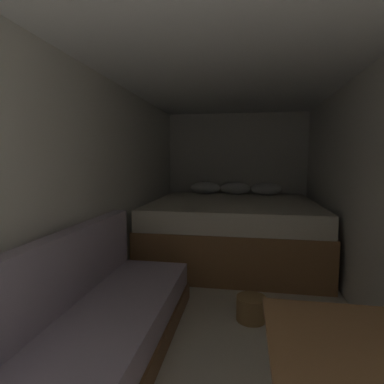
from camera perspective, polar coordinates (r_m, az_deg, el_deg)
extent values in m
plane|color=beige|center=(2.83, 6.05, -21.92)|extent=(7.18, 7.18, 0.00)
cube|color=silver|center=(5.12, 8.16, 2.69)|extent=(2.33, 0.05, 2.07)
cube|color=silver|center=(2.83, -17.40, -0.11)|extent=(0.05, 5.18, 2.07)
cube|color=silver|center=(2.70, 31.21, -0.98)|extent=(0.05, 5.18, 2.07)
cube|color=white|center=(2.62, 6.59, 23.13)|extent=(2.33, 5.18, 0.05)
cube|color=olive|center=(4.18, 7.54, -8.63)|extent=(2.11, 1.99, 0.55)
cube|color=beige|center=(4.10, 7.62, -3.30)|extent=(2.07, 1.95, 0.24)
ellipsoid|color=white|center=(4.89, 2.47, 0.78)|extent=(0.47, 0.31, 0.19)
ellipsoid|color=white|center=(4.86, 13.63, 0.58)|extent=(0.47, 0.31, 0.19)
ellipsoid|color=white|center=(4.85, 8.03, 0.68)|extent=(0.47, 0.31, 0.19)
cube|color=brown|center=(2.15, -18.96, -29.76)|extent=(0.74, 2.56, 0.15)
cube|color=#AD9EB2|center=(2.06, -19.14, -25.83)|extent=(0.70, 2.52, 0.20)
cube|color=#AD9EB2|center=(2.06, -27.26, -15.43)|extent=(0.12, 2.52, 0.49)
cylinder|color=olive|center=(2.76, 10.92, -20.41)|extent=(0.25, 0.25, 0.20)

